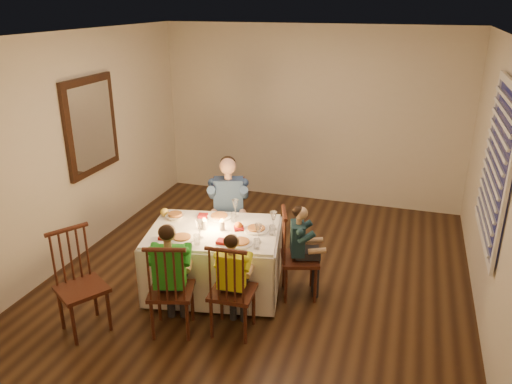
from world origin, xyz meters
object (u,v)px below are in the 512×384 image
(chair_end, at_px, (298,294))
(child_green, at_px, (174,329))
(chair_adult, at_px, (230,255))
(dining_table, at_px, (214,247))
(serving_bowl, at_px, (175,217))
(chair_near_right, at_px, (233,331))
(chair_near_left, at_px, (174,329))
(child_teal, at_px, (298,294))
(child_yellow, at_px, (233,331))
(chair_extra, at_px, (88,329))
(adult, at_px, (230,255))

(chair_end, height_order, child_green, child_green)
(chair_adult, distance_m, child_green, 1.53)
(dining_table, xyz_separation_m, serving_bowl, (-0.50, 0.13, 0.23))
(chair_near_right, height_order, serving_bowl, serving_bowl)
(dining_table, distance_m, chair_near_left, 0.93)
(chair_adult, relative_size, child_teal, 0.95)
(child_yellow, bearing_deg, chair_adult, -71.49)
(chair_adult, relative_size, child_green, 0.87)
(dining_table, bearing_deg, chair_extra, -142.13)
(chair_near_right, xyz_separation_m, adult, (-0.55, 1.38, 0.00))
(chair_near_right, distance_m, adult, 1.48)
(adult, bearing_deg, child_green, -107.27)
(chair_near_right, bearing_deg, child_teal, -122.36)
(chair_near_left, bearing_deg, chair_end, -152.10)
(child_yellow, bearing_deg, dining_table, -58.68)
(child_green, bearing_deg, chair_near_left, 180.00)
(chair_near_right, relative_size, chair_end, 1.00)
(dining_table, xyz_separation_m, chair_near_right, (0.43, -0.63, -0.50))
(chair_adult, height_order, child_green, child_green)
(dining_table, bearing_deg, adult, 87.84)
(chair_near_right, bearing_deg, child_yellow, -3.31)
(chair_near_right, relative_size, child_yellow, 0.95)
(chair_end, relative_size, child_yellow, 0.95)
(chair_end, bearing_deg, chair_extra, 105.89)
(chair_adult, bearing_deg, serving_bowl, -138.92)
(chair_adult, xyz_separation_m, chair_near_right, (0.55, -1.38, 0.00))
(chair_near_left, bearing_deg, child_green, 180.00)
(chair_near_right, distance_m, child_teal, 0.91)
(chair_end, height_order, adult, adult)
(chair_end, xyz_separation_m, serving_bowl, (-1.37, -0.04, 0.73))
(child_yellow, distance_m, serving_bowl, 1.40)
(chair_adult, distance_m, chair_extra, 1.94)
(chair_near_right, height_order, child_green, child_green)
(chair_end, bearing_deg, adult, 41.51)
(chair_near_left, relative_size, child_green, 0.87)
(chair_adult, distance_m, serving_bowl, 1.03)
(chair_near_left, distance_m, adult, 1.53)
(chair_extra, bearing_deg, chair_end, -23.58)
(chair_adult, distance_m, chair_end, 1.15)
(child_yellow, distance_m, child_teal, 0.91)
(chair_near_left, height_order, child_teal, child_teal)
(chair_near_right, bearing_deg, chair_extra, 13.48)
(adult, xyz_separation_m, child_yellow, (0.55, -1.38, 0.00))
(chair_near_right, relative_size, chair_extra, 0.96)
(adult, bearing_deg, chair_end, -47.98)
(dining_table, bearing_deg, serving_bowl, 154.42)
(chair_near_left, distance_m, child_teal, 1.37)
(child_teal, relative_size, serving_bowl, 5.28)
(chair_adult, height_order, serving_bowl, serving_bowl)
(dining_table, height_order, chair_adult, dining_table)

